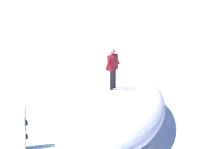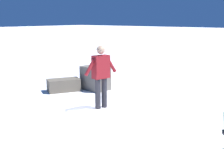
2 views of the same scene
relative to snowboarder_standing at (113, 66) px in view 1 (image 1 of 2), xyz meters
name	(u,v)px [view 1 (image 1 of 2)]	position (x,y,z in m)	size (l,w,h in m)	color
ground	(126,121)	(-0.78, 0.34, -2.68)	(240.00, 240.00, 0.00)	white
snow_mound	(114,105)	(-0.34, -0.09, -1.78)	(6.76, 4.17, 1.78)	white
snowboarder_standing	(113,66)	(0.00, 0.00, 0.00)	(0.97, 0.30, 1.58)	black
snowboard_primary_upright	(26,128)	(2.25, -2.46, -1.83)	(0.32, 0.31, 1.64)	#1E8C47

